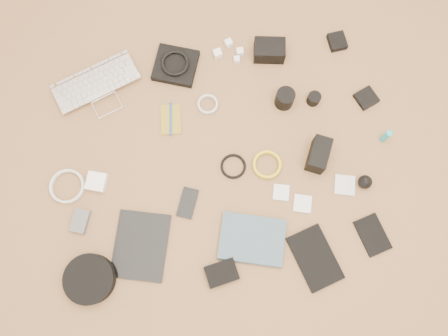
{
  "coord_description": "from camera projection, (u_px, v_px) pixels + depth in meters",
  "views": [
    {
      "loc": [
        -0.04,
        -0.45,
        1.76
      ],
      "look_at": [
        0.02,
        -0.03,
        0.02
      ],
      "focal_mm": 35.0,
      "sensor_mm": 36.0,
      "label": 1
    }
  ],
  "objects": [
    {
      "name": "drive_case",
      "position": [
        222.0,
        273.0,
        1.7
      ],
      "size": [
        0.14,
        0.11,
        0.03
      ],
      "primitive_type": "cube",
      "rotation": [
        0.0,
        0.0,
        0.2
      ],
      "color": "black",
      "rests_on": "ground"
    },
    {
      "name": "power_brick",
      "position": [
        97.0,
        182.0,
        1.78
      ],
      "size": [
        0.1,
        0.1,
        0.03
      ],
      "primitive_type": "cube",
      "rotation": [
        0.0,
        0.0,
        -0.3
      ],
      "color": "white",
      "rests_on": "ground"
    },
    {
      "name": "lens_b",
      "position": [
        314.0,
        99.0,
        1.86
      ],
      "size": [
        0.06,
        0.06,
        0.05
      ],
      "primitive_type": "cylinder",
      "rotation": [
        0.0,
        0.0,
        -0.08
      ],
      "color": "black",
      "rests_on": "ground"
    },
    {
      "name": "card_reader",
      "position": [
        366.0,
        98.0,
        1.88
      ],
      "size": [
        0.11,
        0.11,
        0.02
      ],
      "primitive_type": "cube",
      "rotation": [
        0.0,
        0.0,
        0.41
      ],
      "color": "black",
      "rests_on": "ground"
    },
    {
      "name": "charger_c",
      "position": [
        229.0,
        43.0,
        1.93
      ],
      "size": [
        0.04,
        0.04,
        0.03
      ],
      "primitive_type": "cube",
      "rotation": [
        0.0,
        0.0,
        0.32
      ],
      "color": "white",
      "rests_on": "ground"
    },
    {
      "name": "headphone_pouch",
      "position": [
        176.0,
        66.0,
        1.91
      ],
      "size": [
        0.23,
        0.22,
        0.03
      ],
      "primitive_type": "cube",
      "rotation": [
        0.0,
        0.0,
        -0.34
      ],
      "color": "black",
      "rests_on": "ground"
    },
    {
      "name": "tablet",
      "position": [
        141.0,
        246.0,
        1.73
      ],
      "size": [
        0.27,
        0.31,
        0.01
      ],
      "primitive_type": "cube",
      "rotation": [
        0.0,
        0.0,
        -0.24
      ],
      "color": "black",
      "rests_on": "ground"
    },
    {
      "name": "lens_pouch",
      "position": [
        337.0,
        41.0,
        1.94
      ],
      "size": [
        0.08,
        0.09,
        0.03
      ],
      "primitive_type": "cube",
      "rotation": [
        0.0,
        0.0,
        0.11
      ],
      "color": "black",
      "rests_on": "ground"
    },
    {
      "name": "dslr_camera",
      "position": [
        269.0,
        50.0,
        1.9
      ],
      "size": [
        0.15,
        0.11,
        0.08
      ],
      "primitive_type": "cube",
      "rotation": [
        0.0,
        0.0,
        -0.16
      ],
      "color": "black",
      "rests_on": "ground"
    },
    {
      "name": "cable_yellow",
      "position": [
        267.0,
        165.0,
        1.81
      ],
      "size": [
        0.13,
        0.13,
        0.01
      ],
      "primitive_type": "torus",
      "rotation": [
        0.0,
        0.0,
        -0.11
      ],
      "color": "yellow",
      "rests_on": "ground"
    },
    {
      "name": "air_blower",
      "position": [
        365.0,
        182.0,
        1.77
      ],
      "size": [
        0.06,
        0.06,
        0.06
      ],
      "primitive_type": "sphere",
      "rotation": [
        0.0,
        0.0,
        0.02
      ],
      "color": "black",
      "rests_on": "ground"
    },
    {
      "name": "paperback",
      "position": [
        249.0,
        264.0,
        1.71
      ],
      "size": [
        0.3,
        0.25,
        0.03
      ],
      "primitive_type": "imported",
      "rotation": [
        0.0,
        0.0,
        1.3
      ],
      "color": "#3C5465",
      "rests_on": "ground"
    },
    {
      "name": "notebook_olive",
      "position": [
        171.0,
        120.0,
        1.86
      ],
      "size": [
        0.09,
        0.14,
        0.01
      ],
      "primitive_type": "cube",
      "rotation": [
        0.0,
        0.0,
        -0.07
      ],
      "color": "olive",
      "rests_on": "ground"
    },
    {
      "name": "headphone_case",
      "position": [
        90.0,
        279.0,
        1.68
      ],
      "size": [
        0.24,
        0.24,
        0.05
      ],
      "primitive_type": "cylinder",
      "rotation": [
        0.0,
        0.0,
        0.27
      ],
      "color": "black",
      "rests_on": "ground"
    },
    {
      "name": "lens_cleaner",
      "position": [
        386.0,
        136.0,
        1.8
      ],
      "size": [
        0.03,
        0.03,
        0.08
      ],
      "primitive_type": "cylinder",
      "rotation": [
        0.0,
        0.0,
        0.04
      ],
      "color": "#1AA5AC",
      "rests_on": "ground"
    },
    {
      "name": "filter_case_mid",
      "position": [
        302.0,
        204.0,
        1.78
      ],
      "size": [
        0.09,
        0.09,
        0.01
      ],
      "primitive_type": "cube",
      "rotation": [
        0.0,
        0.0,
        -0.26
      ],
      "color": "silver",
      "rests_on": "ground"
    },
    {
      "name": "headphones",
      "position": [
        175.0,
        63.0,
        1.88
      ],
      "size": [
        0.16,
        0.16,
        0.02
      ],
      "primitive_type": "torus",
      "rotation": [
        0.0,
        0.0,
        0.32
      ],
      "color": "black",
      "rests_on": "headphone_pouch"
    },
    {
      "name": "notebook_black_b",
      "position": [
        372.0,
        235.0,
        1.74
      ],
      "size": [
        0.14,
        0.17,
        0.01
      ],
      "primitive_type": "cube",
      "rotation": [
        0.0,
        0.0,
        0.26
      ],
      "color": "black",
      "rests_on": "ground"
    },
    {
      "name": "charger_b",
      "position": [
        237.0,
        60.0,
        1.92
      ],
      "size": [
        0.03,
        0.03,
        0.02
      ],
      "primitive_type": "cube",
      "rotation": [
        0.0,
        0.0,
        -0.01
      ],
      "color": "white",
      "rests_on": "ground"
    },
    {
      "name": "cable_white_a",
      "position": [
        208.0,
        105.0,
        1.88
      ],
      "size": [
        0.12,
        0.12,
        0.01
      ],
      "primitive_type": "torus",
      "rotation": [
        0.0,
        0.0,
        0.38
      ],
      "color": "silver",
      "rests_on": "ground"
    },
    {
      "name": "charger_a",
      "position": [
        218.0,
        54.0,
        1.92
      ],
      "size": [
        0.04,
        0.04,
        0.03
      ],
      "primitive_type": "cube",
      "rotation": [
        0.0,
        0.0,
        0.2
      ],
      "color": "white",
      "rests_on": "ground"
    },
    {
      "name": "charger_d",
      "position": [
        240.0,
        52.0,
        1.92
      ],
      "size": [
        0.03,
        0.03,
        0.03
      ],
      "primitive_type": "cube",
      "rotation": [
        0.0,
        0.0,
        0.01
      ],
      "color": "white",
      "rests_on": "ground"
    },
    {
      "name": "notebook_black_a",
      "position": [
        315.0,
        258.0,
        1.72
      ],
      "size": [
        0.21,
        0.27,
        0.02
      ],
      "primitive_type": "cube",
      "rotation": [
        0.0,
        0.0,
        0.3
      ],
      "color": "black",
      "rests_on": "ground"
    },
    {
      "name": "pen_blue",
      "position": [
        171.0,
        119.0,
        1.85
      ],
      "size": [
        0.02,
        0.15,
        0.01
      ],
      "primitive_type": "cylinder",
      "rotation": [
        1.57,
        0.0,
        -0.1
      ],
      "color": "#1544AE",
      "rests_on": "notebook_olive"
    },
    {
      "name": "cable_white_b",
      "position": [
        68.0,
        187.0,
        1.79
      ],
      "size": [
        0.19,
        0.19,
        0.01
      ],
      "primitive_type": "torus",
      "rotation": [
        0.0,
        0.0,
        0.43
      ],
      "color": "silver",
      "rests_on": "ground"
    },
    {
      "name": "laptop",
      "position": [
        101.0,
        93.0,
        1.88
      ],
      "size": [
        0.44,
        0.37,
        0.03
      ],
      "primitive_type": "imported",
      "rotation": [
        0.0,
        0.0,
        0.36
      ],
      "color": "silver",
      "rests_on": "ground"
    },
    {
      "name": "filter_case_left",
      "position": [
        281.0,
        192.0,
        1.79
      ],
      "size": [
        0.08,
        0.08,
        0.01
      ],
      "primitive_type": "cube",
      "rotation": [
        0.0,
        0.0,
        -0.24
      ],
      "color": "silver",
      "rests_on": "ground"
    },
    {
      "name": "cable_black",
      "position": [
        233.0,
        167.0,
        1.81
      ],
      "size": [
        0.12,
        0.12,
        0.01
      ],
      "primitive_type": "torus",
      "rotation": [
        0.0,
        0.0,
        -0.14
      ],
      "color": "black",
      "rests_on": "ground"
    },
    {
      "name": "flash",
      "position": [
        319.0,
        155.0,
        1.78
      ],
      "size": [
        0.12,
        0.15,
        0.1
      ],
      "primitive_type": "cube",
      "rotation": [
        0.0,
        0.0,
        -0.43
      ],
      "color": "black",
      "rests_on": "ground"
    },
    {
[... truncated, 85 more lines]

